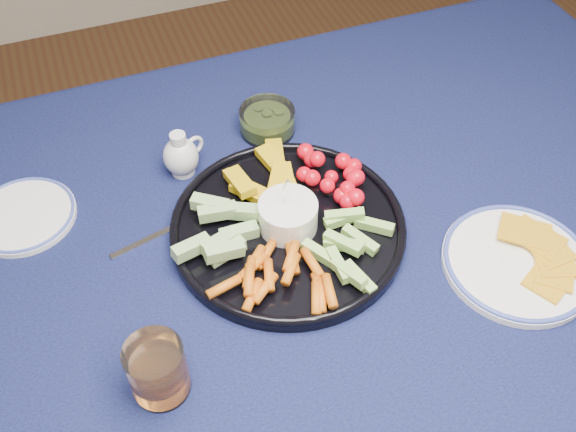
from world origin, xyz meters
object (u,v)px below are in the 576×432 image
object	(u,v)px
dining_table	(310,256)
pickle_bowl	(267,122)
side_plate_extra	(23,215)
cheese_plate	(518,261)
creamer_pitcher	(181,156)
crudite_platter	(286,224)
juice_tumbler	(158,372)

from	to	relation	value
dining_table	pickle_bowl	bearing A→B (deg)	87.21
side_plate_extra	cheese_plate	bearing A→B (deg)	-27.92
creamer_pitcher	side_plate_extra	bearing A→B (deg)	-177.16
creamer_pitcher	crudite_platter	bearing A→B (deg)	-58.97
crudite_platter	side_plate_extra	bearing A→B (deg)	154.93
crudite_platter	pickle_bowl	size ratio (longest dim) A/B	3.67
pickle_bowl	cheese_plate	distance (m)	0.53
cheese_plate	side_plate_extra	xyz separation A→B (m)	(-0.74, 0.39, -0.01)
pickle_bowl	juice_tumbler	distance (m)	0.56
crudite_platter	juice_tumbler	bearing A→B (deg)	-142.64
dining_table	creamer_pitcher	world-z (taller)	creamer_pitcher
dining_table	pickle_bowl	xyz separation A→B (m)	(0.01, 0.26, 0.11)
dining_table	juice_tumbler	xyz separation A→B (m)	(-0.31, -0.20, 0.13)
crudite_platter	creamer_pitcher	xyz separation A→B (m)	(-0.12, 0.21, 0.02)
pickle_bowl	cheese_plate	bearing A→B (deg)	-59.70
dining_table	juice_tumbler	distance (m)	0.39
dining_table	side_plate_extra	xyz separation A→B (m)	(-0.46, 0.19, 0.10)
pickle_bowl	juice_tumbler	size ratio (longest dim) A/B	1.11
dining_table	side_plate_extra	bearing A→B (deg)	157.26
pickle_bowl	cheese_plate	world-z (taller)	pickle_bowl
pickle_bowl	crudite_platter	bearing A→B (deg)	-102.73
creamer_pitcher	pickle_bowl	bearing A→B (deg)	15.62
dining_table	creamer_pitcher	xyz separation A→B (m)	(-0.17, 0.21, 0.13)
pickle_bowl	side_plate_extra	distance (m)	0.48
dining_table	creamer_pitcher	bearing A→B (deg)	129.55
crudite_platter	juice_tumbler	size ratio (longest dim) A/B	4.09
dining_table	cheese_plate	size ratio (longest dim) A/B	6.88
juice_tumbler	crudite_platter	bearing A→B (deg)	37.36
juice_tumbler	side_plate_extra	bearing A→B (deg)	110.81
pickle_bowl	dining_table	bearing A→B (deg)	-92.79
juice_tumbler	side_plate_extra	xyz separation A→B (m)	(-0.15, 0.39, -0.03)
juice_tumbler	dining_table	bearing A→B (deg)	33.14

